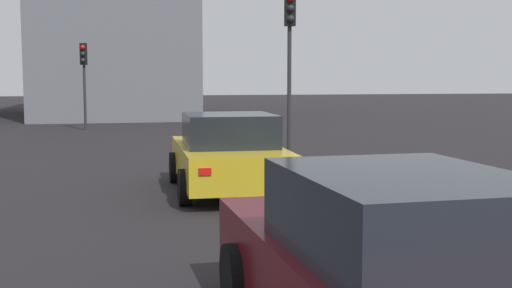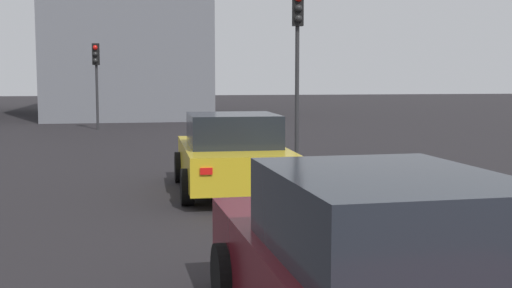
{
  "view_description": "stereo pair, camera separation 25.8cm",
  "coord_description": "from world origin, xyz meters",
  "px_view_note": "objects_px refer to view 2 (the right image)",
  "views": [
    {
      "loc": [
        -1.89,
        2.04,
        2.2
      ],
      "look_at": [
        7.59,
        -0.01,
        1.21
      ],
      "focal_mm": 45.7,
      "sensor_mm": 36.0,
      "label": 1
    },
    {
      "loc": [
        -1.94,
        1.79,
        2.2
      ],
      "look_at": [
        7.59,
        -0.01,
        1.21
      ],
      "focal_mm": 45.7,
      "sensor_mm": 36.0,
      "label": 2
    }
  ],
  "objects_px": {
    "traffic_light_near_left": "(298,40)",
    "traffic_light_near_right": "(96,68)",
    "car_yellow_lead": "(232,154)",
    "car_maroon_second": "(376,274)"
  },
  "relations": [
    {
      "from": "car_yellow_lead",
      "to": "traffic_light_near_right",
      "type": "xyz_separation_m",
      "value": [
        15.97,
        3.35,
        1.89
      ]
    },
    {
      "from": "car_maroon_second",
      "to": "traffic_light_near_left",
      "type": "height_order",
      "value": "traffic_light_near_left"
    },
    {
      "from": "car_yellow_lead",
      "to": "traffic_light_near_left",
      "type": "xyz_separation_m",
      "value": [
        4.59,
        -2.47,
        2.46
      ]
    },
    {
      "from": "car_yellow_lead",
      "to": "traffic_light_near_left",
      "type": "height_order",
      "value": "traffic_light_near_left"
    },
    {
      "from": "car_yellow_lead",
      "to": "traffic_light_near_right",
      "type": "height_order",
      "value": "traffic_light_near_right"
    },
    {
      "from": "traffic_light_near_left",
      "to": "traffic_light_near_right",
      "type": "height_order",
      "value": "traffic_light_near_left"
    },
    {
      "from": "car_yellow_lead",
      "to": "car_maroon_second",
      "type": "relative_size",
      "value": 0.89
    },
    {
      "from": "car_yellow_lead",
      "to": "traffic_light_near_left",
      "type": "bearing_deg",
      "value": -26.92
    },
    {
      "from": "traffic_light_near_left",
      "to": "traffic_light_near_right",
      "type": "bearing_deg",
      "value": -147.74
    },
    {
      "from": "traffic_light_near_right",
      "to": "car_maroon_second",
      "type": "bearing_deg",
      "value": 14.89
    }
  ]
}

